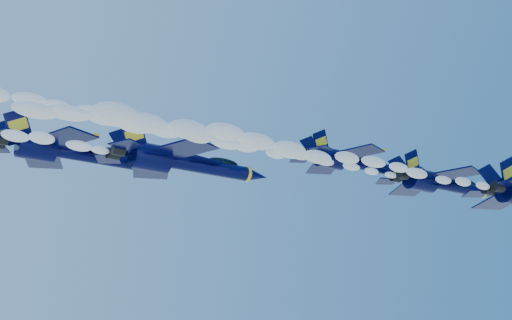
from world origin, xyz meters
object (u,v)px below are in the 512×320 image
jet_third (351,162)px  jet_fourth (183,162)px  jet_second (441,183)px  jet_fifth (70,152)px

jet_third → jet_fourth: (-17.98, 7.24, -1.09)m
jet_fourth → jet_second: bearing=-26.1°
jet_third → jet_second: bearing=-34.0°
jet_fourth → jet_fifth: (-10.60, 7.05, 1.40)m
jet_second → jet_fourth: size_ratio=0.81×
jet_fifth → jet_fourth: bearing=-33.6°
jet_third → jet_fifth: 31.95m
jet_fourth → jet_fifth: 12.81m
jet_second → jet_fifth: (-37.00, 19.98, 3.07)m
jet_fifth → jet_second: bearing=-28.4°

